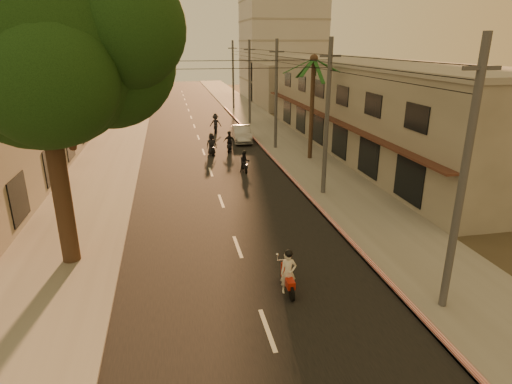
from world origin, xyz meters
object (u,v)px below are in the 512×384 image
broadleaf_tree (51,49)px  scooter_red (288,274)px  scooter_mid_a (245,162)px  scooter_far_b (216,124)px  scooter_far_a (211,145)px  scooter_mid_b (229,142)px  palm_tree (314,65)px  parked_car (242,134)px

broadleaf_tree → scooter_red: broadleaf_tree is taller
scooter_mid_a → scooter_far_b: 14.52m
broadleaf_tree → scooter_far_a: 19.91m
scooter_mid_a → scooter_mid_b: bearing=90.3°
palm_tree → scooter_far_a: palm_tree is taller
broadleaf_tree → scooter_mid_b: (8.77, 17.60, -7.67)m
parked_car → scooter_far_a: bearing=-123.2°
palm_tree → scooter_mid_b: (-5.84, 3.74, -6.34)m
palm_tree → scooter_mid_a: size_ratio=5.11×
scooter_far_a → scooter_mid_b: bearing=21.8°
parked_car → scooter_mid_a: bearing=-94.7°
parked_car → palm_tree: bearing=-56.6°
scooter_mid_a → parked_car: scooter_mid_a is taller
broadleaf_tree → scooter_mid_a: size_ratio=7.54×
scooter_far_b → parked_car: scooter_far_b is taller
scooter_mid_b → parked_car: scooter_mid_b is taller
broadleaf_tree → parked_car: bearing=63.8°
palm_tree → scooter_far_a: (-7.40, 3.05, -6.34)m
broadleaf_tree → scooter_far_b: broadleaf_tree is taller
broadleaf_tree → scooter_mid_a: broadleaf_tree is taller
broadleaf_tree → scooter_red: 11.75m
broadleaf_tree → palm_tree: (14.61, 13.86, -1.33)m
scooter_red → broadleaf_tree: bearing=153.1°
scooter_mid_b → palm_tree: bearing=-17.9°
scooter_mid_a → parked_car: bearing=79.8°
broadleaf_tree → parked_car: broadleaf_tree is taller
scooter_far_b → parked_car: size_ratio=0.43×
scooter_mid_b → scooter_far_a: bearing=-141.4°
scooter_red → scooter_mid_b: scooter_mid_b is taller
palm_tree → scooter_far_b: size_ratio=4.15×
scooter_far_b → parked_car: bearing=-58.9°
scooter_red → scooter_mid_a: (1.14, 15.56, -0.05)m
scooter_mid_a → palm_tree: bearing=21.6°
scooter_mid_a → scooter_far_b: (-0.43, 14.52, 0.18)m
palm_tree → scooter_red: bearing=-110.7°
scooter_far_a → scooter_far_b: size_ratio=0.93×
scooter_far_b → parked_car: 5.13m
palm_tree → scooter_far_b: (-6.06, 12.10, -6.26)m
scooter_mid_b → scooter_far_b: 8.36m
broadleaf_tree → scooter_far_b: (8.55, 25.96, -7.58)m
scooter_far_a → scooter_red: bearing=-90.4°
scooter_mid_b → scooter_far_a: size_ratio=0.96×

